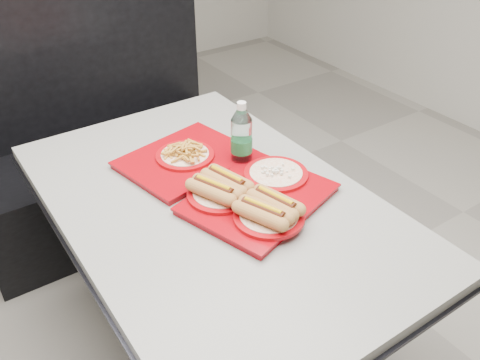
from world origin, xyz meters
TOP-DOWN VIEW (x-y plane):
  - ground at (0.00, 0.00)m, footprint 6.00×6.00m
  - diner_table at (0.00, 0.00)m, footprint 0.92×1.42m
  - booth_bench at (0.00, 1.09)m, footprint 1.30×0.57m
  - tray_near at (0.09, -0.10)m, footprint 0.52×0.46m
  - tray_far at (0.04, 0.24)m, footprint 0.48×0.41m
  - water_bottle at (0.19, 0.12)m, footprint 0.08×0.08m

SIDE VIEW (x-z plane):
  - ground at x=0.00m, z-range 0.00..0.00m
  - booth_bench at x=0.00m, z-range -0.27..1.08m
  - diner_table at x=0.00m, z-range 0.21..0.96m
  - tray_far at x=0.04m, z-range 0.73..0.82m
  - tray_near at x=0.09m, z-range 0.74..0.83m
  - water_bottle at x=0.19m, z-range 0.73..0.97m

